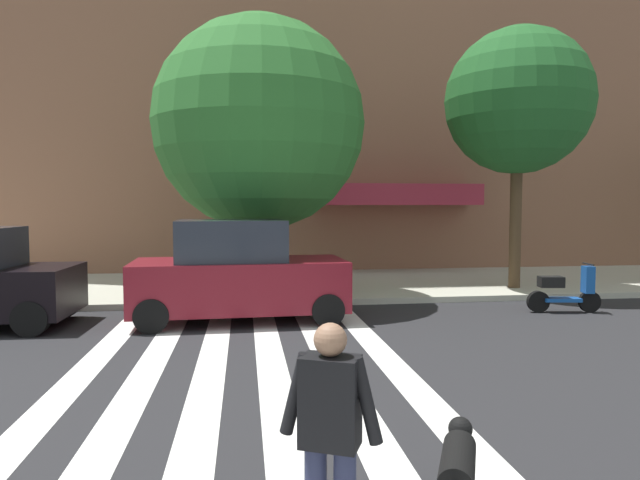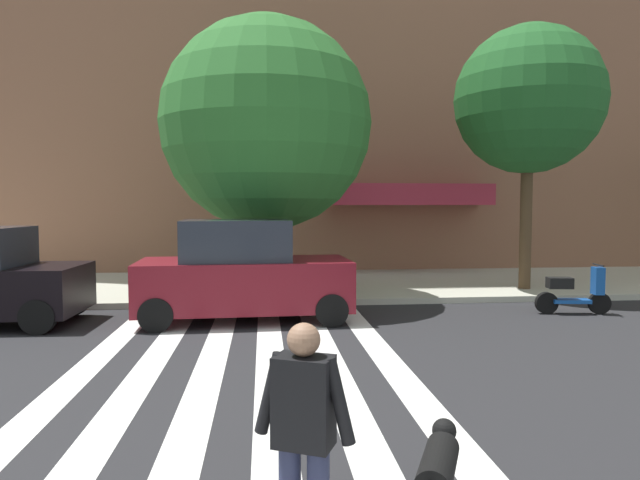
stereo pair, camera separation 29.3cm
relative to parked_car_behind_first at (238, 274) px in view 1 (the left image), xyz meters
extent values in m
plane|color=#232326|center=(0.58, -5.92, -0.98)|extent=(160.00, 160.00, 0.00)
cube|color=#B0AF9C|center=(0.58, 4.45, -0.91)|extent=(80.00, 6.00, 0.15)
cube|color=silver|center=(-2.17, -5.92, -0.98)|extent=(0.45, 14.15, 0.01)
cube|color=silver|center=(-1.27, -5.92, -0.98)|extent=(0.45, 14.15, 0.01)
cube|color=silver|center=(-0.37, -5.92, -0.98)|extent=(0.45, 14.15, 0.01)
cube|color=silver|center=(0.53, -5.92, -0.98)|extent=(0.45, 14.15, 0.01)
cube|color=silver|center=(1.43, -5.92, -0.98)|extent=(0.45, 14.15, 0.01)
cube|color=silver|center=(2.33, -5.92, -0.98)|extent=(0.45, 14.15, 0.01)
cube|color=#A8293F|center=(5.26, 6.85, 1.77)|extent=(5.54, 1.60, 0.70)
cylinder|color=black|center=(-3.69, 0.82, -0.65)|extent=(0.67, 0.24, 0.66)
cylinder|color=black|center=(-3.74, -0.93, -0.65)|extent=(0.67, 0.24, 0.66)
cube|color=maroon|center=(0.04, 0.00, -0.22)|extent=(4.39, 2.13, 1.01)
cube|color=#232833|center=(-0.13, -0.01, 0.70)|extent=(2.26, 1.81, 0.83)
cylinder|color=black|center=(1.69, 0.97, -0.65)|extent=(0.67, 0.25, 0.66)
cylinder|color=black|center=(1.76, -0.83, -0.65)|extent=(0.67, 0.25, 0.66)
cylinder|color=black|center=(-1.67, 0.83, -0.65)|extent=(0.67, 0.25, 0.66)
cylinder|color=black|center=(-1.60, -0.96, -0.65)|extent=(0.67, 0.25, 0.66)
cylinder|color=black|center=(7.78, -0.17, -0.74)|extent=(0.49, 0.16, 0.48)
cylinder|color=black|center=(6.64, -0.01, -0.74)|extent=(0.49, 0.20, 0.48)
cube|color=#154B9C|center=(7.16, -0.08, -0.69)|extent=(0.84, 0.43, 0.08)
cube|color=black|center=(6.92, -0.05, -0.29)|extent=(0.56, 0.37, 0.24)
cube|color=#154B9C|center=(7.73, -0.16, -0.24)|extent=(0.24, 0.30, 0.60)
cylinder|color=black|center=(7.73, -0.16, 0.11)|extent=(0.10, 0.50, 0.04)
cylinder|color=#4C3823|center=(0.52, 2.33, 0.57)|extent=(0.39, 0.39, 2.81)
sphere|color=#286628|center=(0.52, 2.33, 3.40)|extent=(5.19, 5.19, 5.19)
cylinder|color=#4C3823|center=(7.44, 2.69, 1.15)|extent=(0.31, 0.31, 3.96)
sphere|color=#1E5623|center=(7.44, 2.69, 4.20)|extent=(3.89, 3.89, 3.89)
cube|color=black|center=(0.68, -8.12, 0.14)|extent=(0.44, 0.37, 0.60)
cylinder|color=black|center=(0.46, -8.02, 0.17)|extent=(0.24, 0.17, 0.57)
cylinder|color=black|center=(0.90, -8.21, 0.17)|extent=(0.24, 0.17, 0.57)
sphere|color=#936B51|center=(0.68, -8.12, 0.55)|extent=(0.29, 0.29, 0.22)
cylinder|color=black|center=(1.72, -7.73, -0.53)|extent=(0.53, 0.76, 0.26)
sphere|color=black|center=(1.90, -7.33, -0.43)|extent=(0.26, 0.26, 0.20)
camera|label=1|loc=(0.13, -11.67, 1.42)|focal=31.50mm
camera|label=2|loc=(0.43, -11.70, 1.42)|focal=31.50mm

